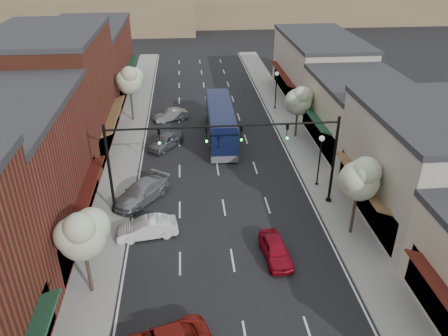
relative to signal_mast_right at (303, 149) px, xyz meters
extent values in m
plane|color=black|center=(-5.62, -8.00, -4.62)|extent=(160.00, 160.00, 0.00)
cube|color=gray|center=(-14.02, 10.50, -4.55)|extent=(2.80, 73.00, 0.15)
cube|color=gray|center=(2.78, 10.50, -4.55)|extent=(2.80, 73.00, 0.15)
cube|color=gray|center=(-12.62, 10.50, -4.55)|extent=(0.25, 73.00, 0.17)
cube|color=gray|center=(1.38, 10.50, -4.55)|extent=(0.25, 73.00, 0.17)
cube|color=maroon|center=(-19.92, -2.00, -0.12)|extent=(9.00, 14.00, 9.00)
cube|color=black|center=(-15.72, -2.00, -3.02)|extent=(0.60, 11.90, 2.60)
cube|color=#4F1912|center=(-14.92, -2.00, -1.52)|extent=(1.07, 9.80, 0.49)
cube|color=maroon|center=(-19.92, 12.00, 0.63)|extent=(9.00, 14.00, 10.50)
cube|color=#2D2D30|center=(-19.92, 12.00, 6.08)|extent=(9.20, 14.10, 0.40)
cube|color=black|center=(-15.72, 12.00, -3.02)|extent=(0.60, 11.90, 2.60)
cube|color=brown|center=(-14.92, 12.00, -1.52)|extent=(1.07, 9.80, 0.49)
cube|color=maroon|center=(-19.92, 28.00, -0.62)|extent=(9.00, 18.00, 8.00)
cube|color=#2D2D30|center=(-19.92, 28.00, 3.58)|extent=(9.20, 18.10, 0.40)
cube|color=black|center=(-15.72, 28.00, -3.02)|extent=(0.60, 15.30, 2.60)
cube|color=#1C472F|center=(-14.92, 28.00, -1.52)|extent=(1.07, 12.60, 0.49)
cube|color=#B7AF9D|center=(8.18, -2.00, -0.87)|extent=(8.00, 12.00, 7.50)
cube|color=#2D2D30|center=(8.18, -2.00, 3.08)|extent=(8.20, 12.10, 0.40)
cube|color=black|center=(4.48, -2.00, -3.02)|extent=(0.60, 10.20, 2.60)
cube|color=brown|center=(3.68, -2.00, -1.52)|extent=(1.07, 8.40, 0.49)
cube|color=#C3B79B|center=(8.18, 10.00, -1.62)|extent=(8.00, 12.00, 6.00)
cube|color=#2D2D30|center=(8.18, 10.00, 1.58)|extent=(8.20, 12.10, 0.40)
cube|color=black|center=(4.48, 10.00, -3.02)|extent=(0.60, 10.20, 2.60)
cube|color=#1C472F|center=(3.68, 10.00, -1.52)|extent=(1.07, 8.40, 0.49)
cube|color=#B7AF9D|center=(8.18, 24.00, -1.12)|extent=(8.00, 16.00, 7.00)
cube|color=#2D2D30|center=(8.18, 24.00, 2.58)|extent=(8.20, 16.10, 0.40)
cube|color=black|center=(4.48, 24.00, -3.02)|extent=(0.60, 13.60, 2.60)
cube|color=#4F1912|center=(3.68, 24.00, -1.52)|extent=(1.07, 11.20, 0.49)
cube|color=#7A6647|center=(-30.62, 70.00, -0.62)|extent=(50.00, 20.00, 8.00)
cylinder|color=black|center=(2.38, 0.00, -4.47)|extent=(0.44, 0.44, 0.30)
cylinder|color=black|center=(2.38, 0.00, -1.12)|extent=(0.20, 0.20, 7.00)
cylinder|color=black|center=(-1.62, 0.00, 1.98)|extent=(8.00, 0.14, 0.14)
imported|color=black|center=(-1.22, 0.00, 1.38)|extent=(0.18, 0.46, 1.10)
sphere|color=#19E533|center=(-1.22, -0.12, 0.96)|extent=(0.18, 0.18, 0.18)
imported|color=black|center=(-4.42, 0.00, 1.38)|extent=(0.18, 0.46, 1.10)
sphere|color=#19E533|center=(-4.42, -0.12, 0.96)|extent=(0.18, 0.18, 0.18)
cylinder|color=black|center=(-13.62, 0.00, -4.47)|extent=(0.44, 0.44, 0.30)
cylinder|color=black|center=(-13.62, 0.00, -1.12)|extent=(0.20, 0.20, 7.00)
cylinder|color=black|center=(-9.62, 0.00, 1.98)|extent=(8.00, 0.14, 0.14)
imported|color=black|center=(-10.02, 0.00, 1.38)|extent=(0.18, 0.46, 1.10)
sphere|color=#19E533|center=(-10.02, -0.12, 0.96)|extent=(0.18, 0.18, 0.18)
imported|color=black|center=(-6.82, 0.00, 1.38)|extent=(0.18, 0.46, 1.10)
sphere|color=#19E533|center=(-6.82, -0.12, 0.96)|extent=(0.18, 0.18, 0.18)
cylinder|color=#47382B|center=(2.68, -4.00, -2.77)|extent=(0.20, 0.20, 3.71)
sphere|color=beige|center=(2.68, -4.00, -0.45)|extent=(2.60, 2.60, 2.60)
sphere|color=beige|center=(3.18, -3.70, 0.02)|extent=(2.00, 2.00, 2.00)
sphere|color=beige|center=(2.28, -4.30, -0.10)|extent=(1.90, 1.90, 1.90)
sphere|color=beige|center=(2.78, -4.50, 0.48)|extent=(1.70, 1.70, 1.70)
cylinder|color=#47382B|center=(2.68, 12.00, -2.96)|extent=(0.20, 0.20, 3.33)
sphere|color=beige|center=(2.68, 12.00, -0.88)|extent=(2.60, 2.60, 2.60)
sphere|color=beige|center=(3.18, 12.30, -0.46)|extent=(2.00, 2.00, 2.00)
sphere|color=beige|center=(2.28, 11.70, -0.57)|extent=(1.90, 1.90, 1.90)
sphere|color=beige|center=(2.78, 11.50, -0.05)|extent=(1.70, 1.70, 1.70)
cylinder|color=#47382B|center=(-13.92, -8.00, -2.86)|extent=(0.20, 0.20, 3.52)
sphere|color=beige|center=(-13.92, -8.00, -0.66)|extent=(2.60, 2.60, 2.60)
sphere|color=beige|center=(-13.42, -7.70, -0.22)|extent=(2.00, 2.00, 2.00)
sphere|color=beige|center=(-14.32, -8.30, -0.33)|extent=(1.90, 1.90, 1.90)
sphere|color=beige|center=(-13.82, -8.50, 0.22)|extent=(1.70, 1.70, 1.70)
cylinder|color=#47382B|center=(-13.92, 18.00, -2.70)|extent=(0.20, 0.20, 3.84)
sphere|color=beige|center=(-13.92, 18.00, -0.30)|extent=(2.60, 2.60, 2.60)
sphere|color=beige|center=(-13.42, 18.30, 0.18)|extent=(2.00, 2.00, 2.00)
sphere|color=beige|center=(-14.32, 17.70, 0.06)|extent=(1.90, 1.90, 1.90)
sphere|color=beige|center=(-13.82, 17.50, 0.66)|extent=(1.70, 1.70, 1.70)
cylinder|color=black|center=(2.18, 2.50, -4.52)|extent=(0.28, 0.28, 0.20)
cylinder|color=black|center=(2.18, 2.50, -2.62)|extent=(0.12, 0.12, 4.00)
sphere|color=white|center=(2.18, 2.50, -0.40)|extent=(0.44, 0.44, 0.44)
cylinder|color=black|center=(2.18, 20.00, -4.52)|extent=(0.28, 0.28, 0.20)
cylinder|color=black|center=(2.18, 20.00, -2.62)|extent=(0.12, 0.12, 4.00)
sphere|color=white|center=(2.18, 20.00, -0.40)|extent=(0.44, 0.44, 0.44)
cube|color=#0C1433|center=(-4.82, 12.39, -2.77)|extent=(2.60, 11.21, 2.81)
cube|color=#595B60|center=(-4.82, 12.39, -4.11)|extent=(2.62, 11.23, 0.65)
cube|color=black|center=(-4.82, 12.39, -2.39)|extent=(2.64, 10.32, 1.02)
cube|color=#0C1433|center=(-4.82, 12.39, -1.31)|extent=(2.40, 10.76, 0.23)
cube|color=black|center=(-4.91, 6.85, -2.20)|extent=(1.94, 0.11, 1.12)
cylinder|color=black|center=(-5.98, 8.50, -4.14)|extent=(0.31, 0.97, 0.97)
cylinder|color=black|center=(-3.78, 8.46, -4.14)|extent=(0.31, 0.97, 0.97)
cylinder|color=black|center=(-5.86, 15.94, -4.14)|extent=(0.31, 0.97, 0.97)
cylinder|color=black|center=(-3.67, 15.91, -4.14)|extent=(0.31, 0.97, 0.97)
cylinder|color=black|center=(-5.88, 14.64, -4.14)|extent=(0.31, 0.97, 0.97)
cylinder|color=black|center=(-3.69, 14.61, -4.14)|extent=(0.31, 0.97, 0.97)
imported|color=maroon|center=(-2.93, -6.02, -3.97)|extent=(1.86, 3.94, 1.30)
imported|color=white|center=(-11.09, -2.99, -3.95)|extent=(4.25, 2.02, 1.34)
imported|color=gray|center=(-11.82, 1.51, -3.87)|extent=(4.76, 5.41, 1.50)
imported|color=#5B5D63|center=(-10.22, 10.80, -3.92)|extent=(3.75, 4.32, 1.41)
imported|color=#A3A2A8|center=(-9.82, 17.71, -4.01)|extent=(3.95, 2.57, 1.23)
camera|label=1|loc=(-8.12, -27.21, 13.54)|focal=35.00mm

